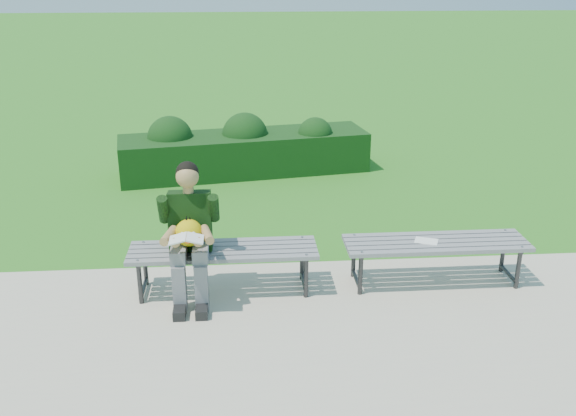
{
  "coord_description": "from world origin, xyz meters",
  "views": [
    {
      "loc": [
        -0.33,
        -6.2,
        3.01
      ],
      "look_at": [
        0.13,
        -0.31,
        0.77
      ],
      "focal_mm": 40.0,
      "sensor_mm": 36.0,
      "label": 1
    }
  ],
  "objects": [
    {
      "name": "bench_right",
      "position": [
        1.58,
        -0.56,
        0.42
      ],
      "size": [
        1.8,
        0.5,
        0.46
      ],
      "color": "slate",
      "rests_on": "walkway"
    },
    {
      "name": "hedge",
      "position": [
        -0.31,
        3.33,
        0.37
      ],
      "size": [
        3.86,
        1.54,
        0.92
      ],
      "color": "#114211",
      "rests_on": "ground"
    },
    {
      "name": "bench_left",
      "position": [
        -0.51,
        -0.58,
        0.42
      ],
      "size": [
        1.8,
        0.5,
        0.46
      ],
      "color": "slate",
      "rests_on": "walkway"
    },
    {
      "name": "paper_sheet",
      "position": [
        1.48,
        -0.56,
        0.47
      ],
      "size": [
        0.26,
        0.23,
        0.01
      ],
      "color": "white",
      "rests_on": "bench_right"
    },
    {
      "name": "walkway",
      "position": [
        0.0,
        -1.75,
        0.01
      ],
      "size": [
        30.0,
        3.5,
        0.02
      ],
      "color": "#B9B09D",
      "rests_on": "ground"
    },
    {
      "name": "seated_boy",
      "position": [
        -0.81,
        -0.67,
        0.71
      ],
      "size": [
        0.56,
        0.76,
        1.31
      ],
      "color": "slate",
      "rests_on": "walkway"
    },
    {
      "name": "ground",
      "position": [
        0.0,
        0.0,
        0.0
      ],
      "size": [
        80.0,
        80.0,
        0.0
      ],
      "color": "#2C651C",
      "rests_on": "ground"
    }
  ]
}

